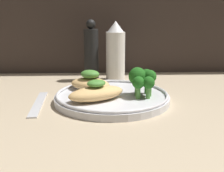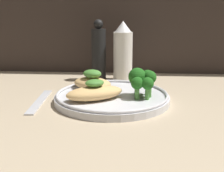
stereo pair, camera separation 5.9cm
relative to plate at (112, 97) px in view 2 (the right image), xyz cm
name	(u,v)px [view 2 (the right image)]	position (x,y,z in cm)	size (l,w,h in cm)	color
ground_plane	(112,103)	(0.00, 0.00, -1.49)	(180.00, 180.00, 1.00)	tan
plate	(112,97)	(0.00, 0.00, 0.00)	(24.54, 24.54, 2.00)	silver
grilled_meat_front	(95,92)	(-3.25, -3.56, 2.00)	(13.00, 10.26, 4.22)	tan
grilled_meat_middle	(92,82)	(-4.81, 4.43, 2.15)	(10.80, 9.13, 4.60)	tan
broccoli_bunch	(142,79)	(6.19, -0.83, 4.23)	(5.81, 6.23, 6.13)	#569942
sauce_bottle	(123,53)	(1.69, 19.59, 6.84)	(5.25, 5.25, 16.37)	white
pepper_grinder	(99,53)	(-5.02, 19.59, 6.71)	(3.97, 3.97, 16.78)	black
fork	(40,101)	(-15.37, -1.56, -0.69)	(2.84, 16.47, 0.60)	silver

